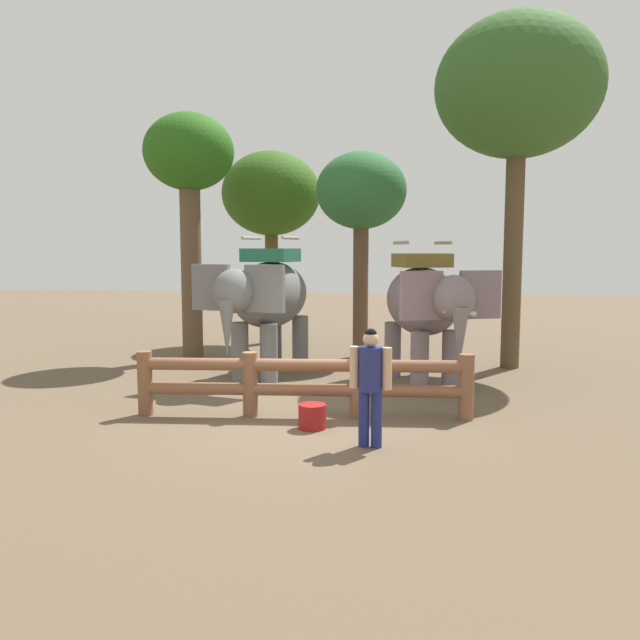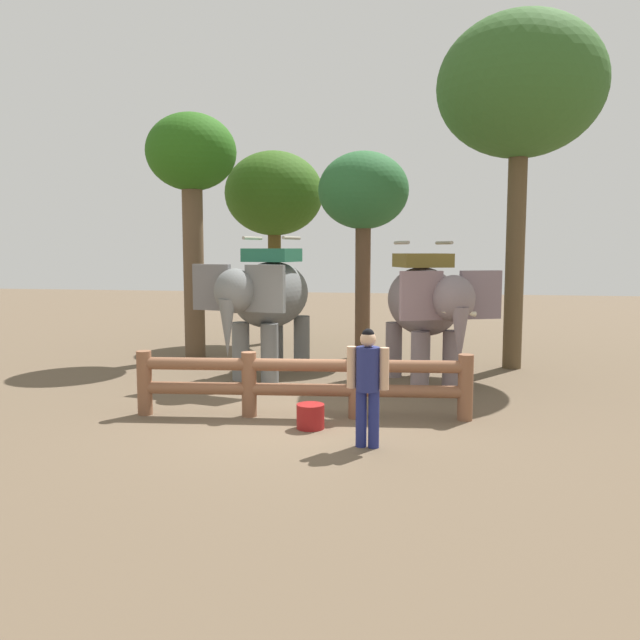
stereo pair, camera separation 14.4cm
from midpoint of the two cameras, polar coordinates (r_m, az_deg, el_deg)
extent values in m
plane|color=brown|center=(10.39, -1.41, -8.80)|extent=(60.00, 60.00, 0.00)
cylinder|color=brown|center=(11.02, -14.73, -5.33)|extent=(0.24, 0.24, 1.05)
cylinder|color=brown|center=(10.59, -5.83, -5.62)|extent=(0.24, 0.24, 1.05)
cylinder|color=brown|center=(10.44, 3.57, -5.77)|extent=(0.24, 0.24, 1.05)
cylinder|color=brown|center=(10.58, 12.98, -5.77)|extent=(0.24, 0.24, 1.05)
cylinder|color=brown|center=(10.50, -1.17, -6.11)|extent=(5.16, 0.75, 0.20)
cylinder|color=brown|center=(10.42, -1.17, -3.96)|extent=(5.16, 0.75, 0.20)
cylinder|color=slate|center=(13.21, -4.12, -2.90)|extent=(0.36, 0.36, 1.20)
cylinder|color=slate|center=(13.52, -6.63, -2.72)|extent=(0.36, 0.36, 1.20)
cylinder|color=slate|center=(14.67, -1.33, -1.98)|extent=(0.36, 0.36, 1.20)
cylinder|color=slate|center=(14.94, -3.65, -1.84)|extent=(0.36, 0.36, 1.20)
ellipsoid|color=slate|center=(13.95, -3.91, 2.23)|extent=(1.73, 2.89, 1.40)
ellipsoid|color=slate|center=(12.53, -7.11, 2.55)|extent=(0.93, 1.04, 0.85)
cube|color=slate|center=(12.35, -4.50, 2.76)|extent=(0.81, 0.28, 0.90)
cube|color=slate|center=(12.91, -9.13, 2.85)|extent=(0.81, 0.28, 0.90)
cone|color=slate|center=(12.32, -7.78, -0.72)|extent=(0.32, 0.32, 1.10)
cube|color=#23694B|center=(13.92, -3.93, 5.68)|extent=(1.18, 1.09, 0.28)
cylinder|color=#A59E8C|center=(13.73, -2.21, 7.19)|extent=(0.24, 0.81, 0.07)
cylinder|color=#A59E8C|center=(14.13, -5.63, 7.14)|extent=(0.24, 0.81, 0.07)
cylinder|color=slate|center=(12.67, 11.75, -3.51)|extent=(0.35, 0.35, 1.16)
cylinder|color=slate|center=(12.43, 9.06, -3.65)|extent=(0.35, 0.35, 1.16)
cylinder|color=slate|center=(14.10, 9.21, -2.48)|extent=(0.35, 0.35, 1.16)
cylinder|color=slate|center=(13.88, 6.76, -2.58)|extent=(0.35, 0.35, 1.16)
ellipsoid|color=slate|center=(13.14, 9.22, 1.64)|extent=(2.05, 2.84, 1.35)
ellipsoid|color=slate|center=(11.71, 11.94, 1.86)|extent=(1.01, 1.08, 0.82)
cube|color=slate|center=(12.04, 14.18, 2.15)|extent=(0.76, 0.40, 0.87)
cube|color=slate|center=(11.59, 9.19, 2.11)|extent=(0.76, 0.40, 0.87)
cone|color=slate|center=(11.50, 12.48, -1.53)|extent=(0.31, 0.31, 1.06)
cone|color=beige|center=(11.59, 13.03, 0.61)|extent=(0.36, 0.22, 0.15)
cone|color=beige|center=(11.47, 11.66, 0.58)|extent=(0.36, 0.22, 0.15)
cube|color=brown|center=(13.10, 9.28, 5.17)|extent=(1.24, 1.17, 0.27)
cylinder|color=#A59E8C|center=(13.26, 11.10, 6.65)|extent=(0.35, 0.75, 0.07)
cylinder|color=#A59E8C|center=(12.94, 7.47, 6.72)|extent=(0.35, 0.75, 0.07)
cylinder|color=navy|center=(8.98, 5.18, -8.65)|extent=(0.15, 0.15, 0.78)
cylinder|color=navy|center=(9.01, 4.08, -8.59)|extent=(0.15, 0.15, 0.78)
cylinder|color=navy|center=(8.84, 4.67, -4.29)|extent=(0.34, 0.34, 0.60)
cylinder|color=tan|center=(8.81, 6.12, -4.26)|extent=(0.13, 0.13, 0.57)
cylinder|color=tan|center=(8.88, 3.23, -4.14)|extent=(0.13, 0.13, 0.57)
sphere|color=tan|center=(8.78, 4.69, -1.68)|extent=(0.22, 0.22, 0.22)
sphere|color=black|center=(8.77, 4.70, -1.29)|extent=(0.17, 0.17, 0.17)
cylinder|color=brown|center=(16.27, -10.74, 4.42)|extent=(0.50, 0.50, 4.42)
ellipsoid|color=#265C15|center=(16.43, -10.94, 14.24)|extent=(2.17, 2.17, 1.84)
cylinder|color=brown|center=(16.18, 4.01, 2.88)|extent=(0.38, 0.38, 3.51)
ellipsoid|color=#296231|center=(16.22, 4.08, 11.24)|extent=(2.21, 2.21, 1.88)
cylinder|color=brown|center=(18.72, -3.76, 3.31)|extent=(0.37, 0.37, 3.49)
ellipsoid|color=#305817|center=(18.76, -3.82, 10.98)|extent=(2.77, 2.77, 2.36)
cylinder|color=brown|center=(15.28, 16.96, 5.66)|extent=(0.42, 0.42, 5.23)
ellipsoid|color=#325C25|center=(15.69, 17.40, 18.95)|extent=(3.62, 3.62, 3.08)
cylinder|color=maroon|center=(9.92, -0.42, -8.42)|extent=(0.42, 0.42, 0.37)
camera|label=1|loc=(0.07, -89.65, 0.04)|focal=36.60mm
camera|label=2|loc=(0.07, 90.35, -0.04)|focal=36.60mm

